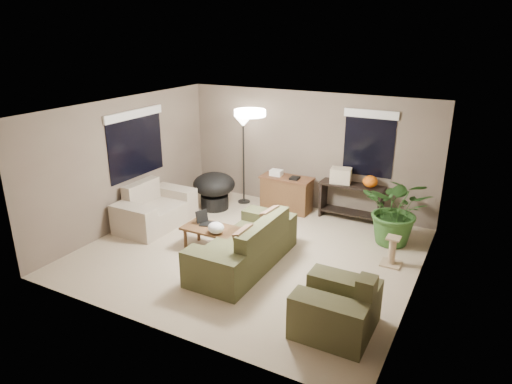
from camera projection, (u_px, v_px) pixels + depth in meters
The scene contains 20 objects.
room_shell at pixel (250, 184), 7.59m from camera, with size 5.50×5.50×5.50m.
main_sofa at pixel (246, 249), 7.47m from camera, with size 0.95×2.20×0.85m.
throw_pillows at pixel (260, 232), 7.24m from camera, with size 0.27×1.36×0.47m.
loveseat at pixel (155, 211), 9.03m from camera, with size 0.90×1.60×0.85m.
armchair at pixel (337, 309), 5.85m from camera, with size 0.95×1.00×0.85m.
coffee_table at pixel (211, 231), 7.98m from camera, with size 1.00×0.55×0.42m.
laptop at pixel (206, 221), 8.09m from camera, with size 0.43×0.32×0.24m.
plastic_bag at pixel (216, 228), 7.71m from camera, with size 0.28×0.26×0.20m, color white.
desk at pixel (286, 194), 9.72m from camera, with size 1.10×0.50×0.75m.
desk_papers at pixel (280, 174), 9.64m from camera, with size 0.68×0.27×0.12m.
console_table at pixel (351, 199), 9.24m from camera, with size 1.30×0.40×0.75m.
pumpkin at pixel (370, 181), 8.94m from camera, with size 0.29×0.29×0.24m, color orange.
cardboard_box at pixel (341, 176), 9.20m from camera, with size 0.40×0.30×0.30m, color beige.
papasan_chair at pixel (214, 188), 9.80m from camera, with size 1.01×1.01×0.80m.
floor_lamp at pixel (243, 132), 9.78m from camera, with size 0.32×0.32×1.91m.
ceiling_fixture at pixel (250, 113), 7.19m from camera, with size 0.50×0.50×0.10m, color white.
houseplant at pixel (397, 217), 8.15m from camera, with size 1.19×1.32×1.03m, color #2D5923.
cat_scratching_post at pixel (392, 253), 7.50m from camera, with size 0.32×0.32×0.50m.
window_left at pixel (135, 133), 8.88m from camera, with size 0.05×1.56×1.33m.
window_back at pixel (370, 132), 8.89m from camera, with size 1.06×0.05×1.33m.
Camera 1 is at (3.48, -6.29, 3.69)m, focal length 32.00 mm.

